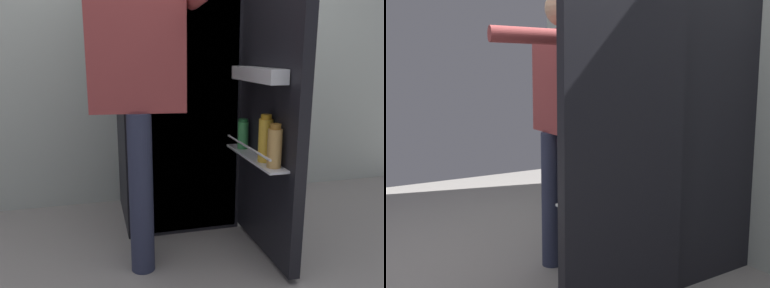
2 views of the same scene
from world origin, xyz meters
TOP-DOWN VIEW (x-y plane):
  - ground_plane at (0.00, 0.00)m, footprint 5.91×5.91m
  - kitchen_wall at (0.00, 0.95)m, footprint 4.40×0.10m
  - refrigerator at (0.03, 0.52)m, footprint 0.75×1.33m
  - person at (-0.29, -0.02)m, footprint 0.55×0.80m

SIDE VIEW (x-z plane):
  - ground_plane at x=0.00m, z-range 0.00..0.00m
  - refrigerator at x=0.03m, z-range 0.00..1.77m
  - person at x=-0.29m, z-range 0.17..1.80m
  - kitchen_wall at x=0.00m, z-range 0.00..2.55m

